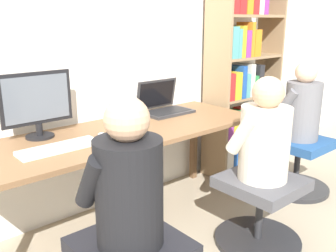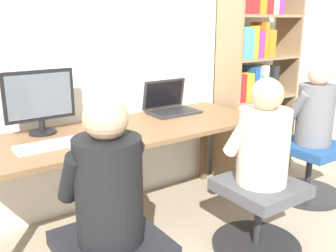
{
  "view_description": "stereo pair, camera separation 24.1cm",
  "coord_description": "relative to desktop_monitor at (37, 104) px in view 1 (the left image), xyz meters",
  "views": [
    {
      "loc": [
        -1.27,
        -1.61,
        1.4
      ],
      "look_at": [
        0.24,
        0.15,
        0.74
      ],
      "focal_mm": 40.0,
      "sensor_mm": 36.0,
      "label": 1
    },
    {
      "loc": [
        -1.08,
        -1.76,
        1.4
      ],
      "look_at": [
        0.24,
        0.15,
        0.74
      ],
      "focal_mm": 40.0,
      "sensor_mm": 36.0,
      "label": 2
    }
  ],
  "objects": [
    {
      "name": "desktop_monitor",
      "position": [
        0.0,
        0.0,
        0.0
      ],
      "size": [
        0.44,
        0.17,
        0.4
      ],
      "color": "black",
      "rests_on": "desk"
    },
    {
      "name": "bookshelf",
      "position": [
        1.87,
        -0.06,
        -0.07
      ],
      "size": [
        0.77,
        0.3,
        1.8
      ],
      "color": "#997A56",
      "rests_on": "ground_plane"
    },
    {
      "name": "person_near_shelf",
      "position": [
        1.91,
        -0.65,
        -0.19
      ],
      "size": [
        0.35,
        0.31,
        0.64
      ],
      "color": "slate",
      "rests_on": "office_chair_side"
    },
    {
      "name": "computer_mouse_by_keyboard",
      "position": [
        0.29,
        -0.27,
        -0.2
      ],
      "size": [
        0.06,
        0.11,
        0.03
      ],
      "color": "silver",
      "rests_on": "desk"
    },
    {
      "name": "office_chair_right",
      "position": [
        1.01,
        -0.93,
        -0.67
      ],
      "size": [
        0.55,
        0.55,
        0.46
      ],
      "color": "#262628",
      "rests_on": "ground_plane"
    },
    {
      "name": "office_chair_side",
      "position": [
        1.91,
        -0.65,
        -0.67
      ],
      "size": [
        0.55,
        0.55,
        0.46
      ],
      "color": "#262628",
      "rests_on": "ground_plane"
    },
    {
      "name": "ground_plane",
      "position": [
        0.44,
        -0.56,
        -0.92
      ],
      "size": [
        14.0,
        14.0,
        0.0
      ],
      "primitive_type": "plane",
      "color": "tan"
    },
    {
      "name": "wall_back",
      "position": [
        0.44,
        0.2,
        0.38
      ],
      "size": [
        10.0,
        0.05,
        2.6
      ],
      "color": "white",
      "rests_on": "ground_plane"
    },
    {
      "name": "person_at_monitor",
      "position": [
        -0.01,
        -0.96,
        -0.18
      ],
      "size": [
        0.36,
        0.32,
        0.66
      ],
      "color": "black",
      "rests_on": "office_chair_left"
    },
    {
      "name": "keyboard",
      "position": [
        -0.01,
        -0.29,
        -0.2
      ],
      "size": [
        0.45,
        0.14,
        0.03
      ],
      "color": "silver",
      "rests_on": "desk"
    },
    {
      "name": "person_at_laptop",
      "position": [
        1.01,
        -0.92,
        -0.19
      ],
      "size": [
        0.37,
        0.32,
        0.63
      ],
      "color": "beige",
      "rests_on": "office_chair_right"
    },
    {
      "name": "desk",
      "position": [
        0.44,
        -0.21,
        -0.27
      ],
      "size": [
        2.06,
        0.7,
        0.71
      ],
      "color": "brown",
      "rests_on": "ground_plane"
    },
    {
      "name": "laptop",
      "position": [
        0.99,
        -0.01,
        -0.16
      ],
      "size": [
        0.38,
        0.28,
        0.25
      ],
      "color": "#2D2D30",
      "rests_on": "desk"
    }
  ]
}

